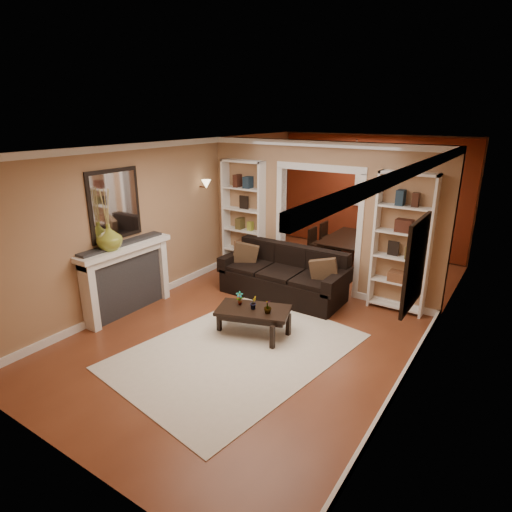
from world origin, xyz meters
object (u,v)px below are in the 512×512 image
Objects in this scene: sofa at (283,273)px; coffee_table at (253,321)px; dining_table at (349,250)px; bookshelf_right at (402,244)px; bookshelf_left at (244,219)px; fireplace at (128,279)px.

coffee_table is (0.32, -1.43, -0.24)m from sofa.
sofa is 2.45m from dining_table.
bookshelf_right is at bearing -139.49° from dining_table.
coffee_table is 2.72m from bookshelf_left.
bookshelf_right is (1.54, 2.01, 0.95)m from coffee_table.
bookshelf_right is 1.35× the size of fireplace.
coffee_table is 0.46× the size of bookshelf_left.
dining_table is at bearing 64.75° from fireplace.
sofa reaches higher than dining_table.
dining_table is at bearing 50.46° from bookshelf_left.
sofa is 2.07m from bookshelf_right.
sofa is at bearing 173.38° from dining_table.
sofa is 0.98× the size of bookshelf_left.
fireplace reaches higher than coffee_table.
bookshelf_left is 2.55m from dining_table.
bookshelf_left is 3.10m from bookshelf_right.
bookshelf_right is at bearing 34.80° from fireplace.
coffee_table is at bearing -52.10° from bookshelf_left.
bookshelf_left is at bearing 180.00° from bookshelf_right.
bookshelf_right reaches higher than fireplace.
coffee_table is at bearing 13.89° from fireplace.
bookshelf_right is at bearing 17.33° from sofa.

